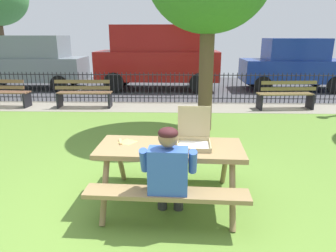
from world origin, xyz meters
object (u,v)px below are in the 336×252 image
object	(u,v)px
picnic_table_foreground	(170,159)
pizza_box_open	(194,136)
parked_car_center	(293,64)
parked_car_far_left	(26,61)
park_bench_left	(2,93)
pizza_slice_on_table	(126,142)
park_bench_right	(286,95)
park_bench_center	(84,94)
parked_car_left	(158,56)
adult_at_table	(169,172)

from	to	relation	value
picnic_table_foreground	pizza_box_open	world-z (taller)	pizza_box_open
pizza_box_open	parked_car_center	distance (m)	9.67
parked_car_far_left	park_bench_left	bearing A→B (deg)	-76.70
park_bench_left	pizza_box_open	bearing A→B (deg)	-43.84
pizza_slice_on_table	park_bench_right	size ratio (longest dim) A/B	0.15
pizza_box_open	park_bench_right	bearing A→B (deg)	60.99
park_bench_right	parked_car_center	distance (m)	3.69
pizza_slice_on_table	park_bench_center	size ratio (longest dim) A/B	0.15
pizza_box_open	parked_car_left	bearing A→B (deg)	96.61
picnic_table_foreground	pizza_slice_on_table	world-z (taller)	pizza_slice_on_table
pizza_box_open	parked_car_far_left	world-z (taller)	parked_car_far_left
park_bench_left	parked_car_center	world-z (taller)	parked_car_center
adult_at_table	parked_car_far_left	distance (m)	11.03
picnic_table_foreground	parked_car_far_left	distance (m)	10.62
park_bench_left	parked_car_far_left	distance (m)	3.54
pizza_box_open	parked_car_left	xyz separation A→B (m)	(-1.01, 8.67, 0.42)
pizza_slice_on_table	parked_car_far_left	distance (m)	10.19
adult_at_table	park_bench_center	bearing A→B (deg)	114.81
parked_car_center	park_bench_right	bearing A→B (deg)	-111.63
parked_car_far_left	parked_car_left	size ratio (longest dim) A/B	0.98
picnic_table_foreground	parked_car_far_left	xyz separation A→B (m)	(-6.01, 8.73, 0.50)
park_bench_left	pizza_slice_on_table	bearing A→B (deg)	-48.36
pizza_slice_on_table	adult_at_table	bearing A→B (deg)	-47.99
park_bench_left	park_bench_center	xyz separation A→B (m)	(2.51, -0.00, 0.00)
adult_at_table	park_bench_left	size ratio (longest dim) A/B	0.74
parked_car_far_left	parked_car_center	distance (m)	10.58
parked_car_center	picnic_table_foreground	bearing A→B (deg)	-117.62
parked_car_left	adult_at_table	bearing A→B (deg)	-85.61
picnic_table_foreground	adult_at_table	xyz separation A→B (m)	(-0.00, -0.50, 0.06)
picnic_table_foreground	park_bench_right	size ratio (longest dim) A/B	1.14
adult_at_table	park_bench_right	world-z (taller)	adult_at_table
pizza_box_open	park_bench_right	size ratio (longest dim) A/B	0.29
pizza_slice_on_table	parked_car_far_left	xyz separation A→B (m)	(-5.44, 8.60, 0.32)
picnic_table_foreground	pizza_slice_on_table	size ratio (longest dim) A/B	7.80
park_bench_right	adult_at_table	bearing A→B (deg)	-118.89
adult_at_table	park_bench_right	bearing A→B (deg)	61.11
parked_car_left	parked_car_center	world-z (taller)	parked_car_left
pizza_slice_on_table	parked_car_left	bearing A→B (deg)	90.93
adult_at_table	parked_car_left	distance (m)	9.29
picnic_table_foreground	park_bench_left	size ratio (longest dim) A/B	1.15
parked_car_far_left	pizza_box_open	bearing A→B (deg)	-53.97
park_bench_right	parked_car_far_left	size ratio (longest dim) A/B	0.35
adult_at_table	park_bench_center	size ratio (longest dim) A/B	0.74
park_bench_right	parked_car_left	world-z (taller)	parked_car_left
parked_car_far_left	parked_car_left	distance (m)	5.31
adult_at_table	park_bench_left	bearing A→B (deg)	131.68
pizza_box_open	pizza_slice_on_table	distance (m)	0.87
park_bench_right	parked_car_left	distance (m)	5.27
adult_at_table	parked_car_far_left	size ratio (longest dim) A/B	0.26
park_bench_left	parked_car_left	world-z (taller)	parked_car_left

